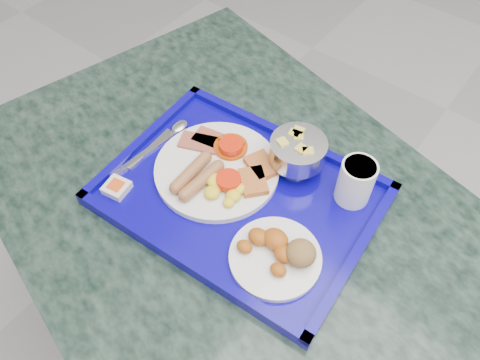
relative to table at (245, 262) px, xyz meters
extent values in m
cylinder|color=slate|center=(0.00, 0.00, -0.49)|extent=(0.51, 0.51, 0.03)
cylinder|color=slate|center=(0.00, 0.00, -0.17)|extent=(0.10, 0.10, 0.62)
cube|color=black|center=(0.00, 0.00, 0.16)|extent=(1.23, 0.97, 0.04)
cube|color=#0A038B|center=(-0.03, 0.02, 0.18)|extent=(0.49, 0.38, 0.02)
cube|color=#0A038B|center=(-0.04, 0.19, 0.20)|extent=(0.47, 0.05, 0.01)
cube|color=#0A038B|center=(-0.02, -0.14, 0.20)|extent=(0.47, 0.05, 0.01)
cube|color=#0A038B|center=(0.19, 0.04, 0.20)|extent=(0.04, 0.34, 0.01)
cube|color=#0A038B|center=(-0.26, 0.01, 0.20)|extent=(0.04, 0.34, 0.01)
cylinder|color=white|center=(-0.10, 0.04, 0.20)|extent=(0.23, 0.23, 0.01)
cube|color=#A85243|center=(-0.14, 0.08, 0.21)|extent=(0.09, 0.06, 0.01)
cube|color=#A85243|center=(-0.16, 0.06, 0.21)|extent=(0.09, 0.07, 0.01)
cylinder|color=#AF3F07|center=(-0.10, 0.09, 0.21)|extent=(0.06, 0.06, 0.01)
sphere|color=#AF3F07|center=(-0.11, 0.08, 0.21)|extent=(0.01, 0.01, 0.01)
sphere|color=#AF3F07|center=(-0.10, 0.09, 0.21)|extent=(0.01, 0.01, 0.01)
sphere|color=#AF3F07|center=(-0.10, 0.07, 0.21)|extent=(0.01, 0.01, 0.01)
sphere|color=#AF3F07|center=(-0.12, 0.08, 0.21)|extent=(0.01, 0.01, 0.01)
sphere|color=#AF3F07|center=(-0.10, 0.08, 0.21)|extent=(0.01, 0.01, 0.01)
sphere|color=#AF3F07|center=(-0.13, 0.09, 0.21)|extent=(0.01, 0.01, 0.01)
sphere|color=#AF3F07|center=(-0.10, 0.08, 0.21)|extent=(0.01, 0.01, 0.01)
sphere|color=#AF3F07|center=(-0.09, 0.11, 0.21)|extent=(0.01, 0.01, 0.01)
sphere|color=#AF3F07|center=(-0.12, 0.10, 0.21)|extent=(0.01, 0.01, 0.01)
sphere|color=#AF3F07|center=(-0.11, 0.09, 0.21)|extent=(0.01, 0.01, 0.01)
sphere|color=#AF3F07|center=(-0.09, 0.08, 0.21)|extent=(0.01, 0.01, 0.01)
cube|color=#C36930|center=(-0.03, 0.09, 0.21)|extent=(0.07, 0.06, 0.01)
cube|color=#C36930|center=(-0.02, 0.05, 0.21)|extent=(0.07, 0.07, 0.01)
cylinder|color=brown|center=(-0.12, -0.01, 0.21)|extent=(0.03, 0.09, 0.02)
cylinder|color=brown|center=(-0.09, -0.01, 0.21)|extent=(0.03, 0.09, 0.02)
ellipsoid|color=yellow|center=(-0.05, 0.03, 0.21)|extent=(0.03, 0.03, 0.02)
ellipsoid|color=yellow|center=(-0.06, 0.00, 0.21)|extent=(0.02, 0.02, 0.01)
ellipsoid|color=yellow|center=(-0.03, 0.02, 0.21)|extent=(0.02, 0.02, 0.01)
ellipsoid|color=yellow|center=(-0.03, -0.01, 0.21)|extent=(0.02, 0.02, 0.01)
ellipsoid|color=yellow|center=(-0.06, 0.00, 0.21)|extent=(0.02, 0.02, 0.01)
ellipsoid|color=yellow|center=(-0.03, 0.00, 0.21)|extent=(0.03, 0.03, 0.02)
ellipsoid|color=yellow|center=(-0.06, -0.02, 0.21)|extent=(0.03, 0.03, 0.02)
ellipsoid|color=yellow|center=(-0.07, 0.01, 0.21)|extent=(0.03, 0.03, 0.02)
ellipsoid|color=yellow|center=(-0.07, 0.01, 0.21)|extent=(0.03, 0.03, 0.02)
cylinder|color=red|center=(-0.10, 0.08, 0.22)|extent=(0.04, 0.04, 0.01)
cylinder|color=red|center=(-0.05, 0.02, 0.22)|extent=(0.04, 0.04, 0.01)
cylinder|color=white|center=(0.09, -0.05, 0.20)|extent=(0.15, 0.15, 0.01)
ellipsoid|color=#B75915|center=(0.11, -0.07, 0.21)|extent=(0.03, 0.02, 0.02)
ellipsoid|color=#B75915|center=(0.11, -0.04, 0.21)|extent=(0.04, 0.03, 0.02)
ellipsoid|color=#B75915|center=(0.08, -0.03, 0.22)|extent=(0.04, 0.04, 0.03)
ellipsoid|color=#B75915|center=(0.06, -0.04, 0.21)|extent=(0.04, 0.03, 0.02)
ellipsoid|color=#B75915|center=(0.05, -0.07, 0.21)|extent=(0.03, 0.02, 0.02)
ellipsoid|color=brown|center=(0.13, -0.03, 0.22)|extent=(0.05, 0.05, 0.04)
cylinder|color=#B5B6B8|center=(0.01, 0.14, 0.19)|extent=(0.06, 0.06, 0.01)
cylinder|color=#B5B6B8|center=(0.01, 0.14, 0.21)|extent=(0.02, 0.02, 0.02)
cylinder|color=#B5B6B8|center=(0.01, 0.14, 0.24)|extent=(0.10, 0.10, 0.04)
cube|color=#DBC553|center=(0.02, 0.13, 0.25)|extent=(0.02, 0.02, 0.01)
cube|color=#DBC553|center=(0.00, 0.15, 0.25)|extent=(0.03, 0.03, 0.01)
cube|color=#DBC553|center=(-0.01, 0.15, 0.25)|extent=(0.02, 0.02, 0.01)
cube|color=#DBC553|center=(0.04, 0.13, 0.25)|extent=(0.03, 0.03, 0.01)
cube|color=#DBC553|center=(-0.01, 0.12, 0.25)|extent=(0.02, 0.02, 0.01)
cube|color=#DBC553|center=(0.00, 0.16, 0.25)|extent=(0.02, 0.02, 0.01)
cylinder|color=white|center=(0.13, 0.14, 0.23)|extent=(0.06, 0.06, 0.09)
cylinder|color=#CD3D0B|center=(0.13, 0.14, 0.27)|extent=(0.05, 0.05, 0.01)
cube|color=#B5B6B8|center=(-0.23, 0.00, 0.19)|extent=(0.02, 0.12, 0.00)
ellipsoid|color=#B5B6B8|center=(-0.23, 0.08, 0.19)|extent=(0.03, 0.04, 0.01)
cube|color=#B5B6B8|center=(-0.23, -0.01, 0.19)|extent=(0.03, 0.18, 0.00)
cube|color=silver|center=(-0.21, -0.11, 0.20)|extent=(0.05, 0.05, 0.01)
cube|color=#E14D19|center=(-0.21, -0.11, 0.21)|extent=(0.03, 0.03, 0.00)
camera|label=1|loc=(0.27, -0.36, 0.87)|focal=35.00mm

